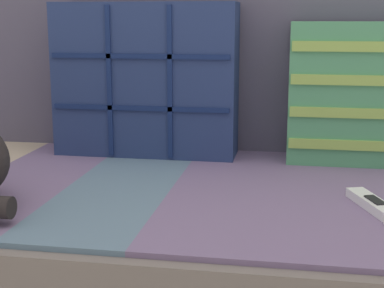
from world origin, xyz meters
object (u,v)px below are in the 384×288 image
object	(u,v)px
couch	(226,273)
throw_pillow_striped	(377,94)
throw_pillow_quilted	(146,80)
game_remote_far	(374,205)

from	to	relation	value
couch	throw_pillow_striped	distance (m)	0.57
throw_pillow_quilted	throw_pillow_striped	bearing A→B (deg)	-0.05
couch	throw_pillow_striped	bearing A→B (deg)	35.41
throw_pillow_quilted	throw_pillow_striped	distance (m)	0.58
throw_pillow_quilted	throw_pillow_striped	xyz separation A→B (m)	(0.58, -0.00, -0.02)
throw_pillow_striped	game_remote_far	xyz separation A→B (m)	(-0.04, -0.38, -0.16)
throw_pillow_quilted	game_remote_far	xyz separation A→B (m)	(0.54, -0.38, -0.19)
throw_pillow_striped	couch	bearing A→B (deg)	-144.59
couch	game_remote_far	xyz separation A→B (m)	(0.30, -0.14, 0.23)
throw_pillow_quilted	game_remote_far	size ratio (longest dim) A/B	2.28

